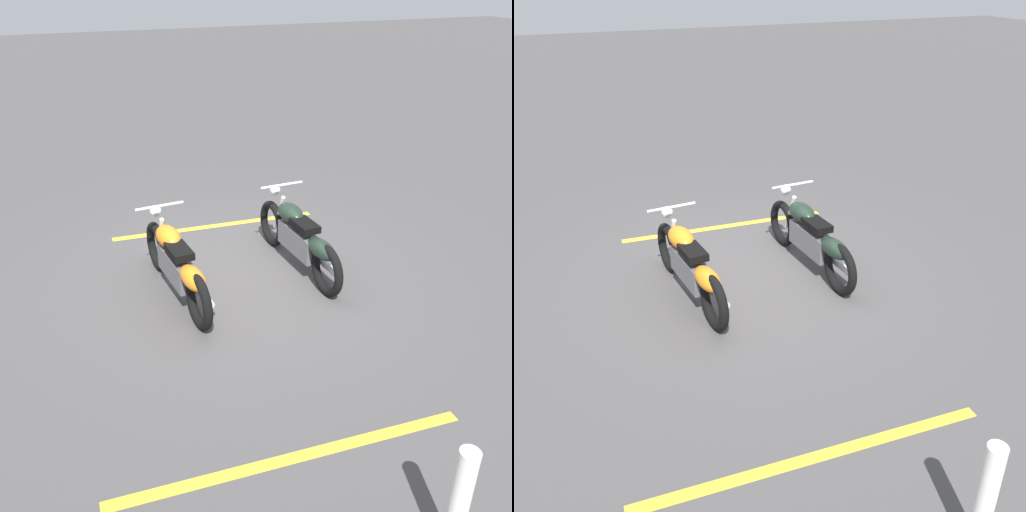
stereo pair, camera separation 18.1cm
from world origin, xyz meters
TOP-DOWN VIEW (x-y plane):
  - ground_plane at (0.00, 0.00)m, footprint 60.00×60.00m
  - motorcycle_bright_foreground at (0.25, -0.84)m, footprint 2.23×0.62m
  - motorcycle_dark_foreground at (0.11, 0.86)m, footprint 2.23×0.62m
  - bollard_post at (4.35, 0.07)m, footprint 0.14×0.14m
  - parking_stripe_near at (-1.66, 0.22)m, footprint 0.26×3.20m
  - parking_stripe_mid at (3.15, -0.59)m, footprint 0.26×3.20m

SIDE VIEW (x-z plane):
  - ground_plane at x=0.00m, z-range 0.00..0.00m
  - parking_stripe_near at x=-1.66m, z-range 0.00..0.01m
  - parking_stripe_mid at x=3.15m, z-range 0.00..0.01m
  - motorcycle_bright_foreground at x=0.25m, z-range -0.06..0.98m
  - motorcycle_dark_foreground at x=0.11m, z-range -0.06..0.98m
  - bollard_post at x=4.35m, z-range 0.00..0.99m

